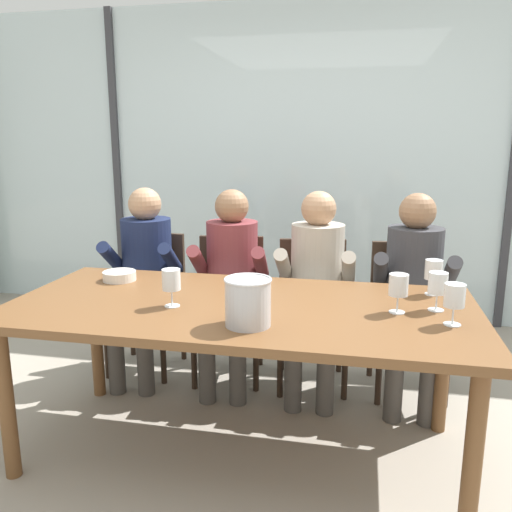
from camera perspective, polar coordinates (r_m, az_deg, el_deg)
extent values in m
plane|color=#9E9384|center=(3.61, 2.16, -12.00)|extent=(14.00, 14.00, 0.00)
cube|color=silver|center=(4.45, 4.89, 9.95)|extent=(7.35, 0.03, 2.60)
cube|color=#38383D|center=(4.91, -14.96, 9.82)|extent=(0.06, 0.06, 2.60)
cube|color=#477A38|center=(8.76, 8.32, 7.64)|extent=(13.35, 2.40, 1.53)
cube|color=brown|center=(2.42, -1.70, -5.69)|extent=(2.15, 1.00, 0.04)
cylinder|color=brown|center=(2.64, -25.67, -14.33)|extent=(0.07, 0.07, 0.72)
cylinder|color=brown|center=(2.21, 22.68, -19.63)|extent=(0.07, 0.07, 0.72)
cylinder|color=brown|center=(3.25, -17.09, -8.54)|extent=(0.07, 0.07, 0.72)
cylinder|color=brown|center=(2.91, 19.80, -11.31)|extent=(0.07, 0.07, 0.72)
cube|color=#332319|center=(3.50, -12.08, -5.07)|extent=(0.44, 0.44, 0.03)
cube|color=#332319|center=(3.62, -11.00, -0.78)|extent=(0.42, 0.04, 0.42)
cylinder|color=#332319|center=(3.50, -16.04, -9.39)|extent=(0.04, 0.04, 0.44)
cylinder|color=#332319|center=(3.35, -10.15, -10.09)|extent=(0.04, 0.04, 0.44)
cylinder|color=#332319|center=(3.82, -13.44, -7.37)|extent=(0.04, 0.04, 0.44)
cylinder|color=#332319|center=(3.68, -7.99, -7.90)|extent=(0.04, 0.04, 0.44)
cube|color=#332319|center=(3.31, -3.06, -5.82)|extent=(0.49, 0.49, 0.03)
cube|color=#332319|center=(3.44, -2.68, -1.25)|extent=(0.42, 0.09, 0.42)
cylinder|color=#332319|center=(3.25, -6.82, -10.68)|extent=(0.04, 0.04, 0.44)
cylinder|color=#332319|center=(3.20, -0.01, -10.96)|extent=(0.04, 0.04, 0.44)
cylinder|color=#332319|center=(3.60, -5.66, -8.31)|extent=(0.04, 0.04, 0.44)
cylinder|color=#332319|center=(3.55, 0.45, -8.52)|extent=(0.04, 0.04, 0.44)
cube|color=#332319|center=(3.23, 6.19, -6.39)|extent=(0.49, 0.49, 0.03)
cube|color=#332319|center=(3.36, 6.17, -1.68)|extent=(0.42, 0.09, 0.42)
cylinder|color=#332319|center=(3.13, 2.66, -11.52)|extent=(0.04, 0.04, 0.44)
cylinder|color=#332319|center=(3.15, 9.73, -11.58)|extent=(0.04, 0.04, 0.44)
cylinder|color=#332319|center=(3.48, 2.83, -8.97)|extent=(0.04, 0.04, 0.44)
cylinder|color=#332319|center=(3.50, 9.15, -9.04)|extent=(0.04, 0.04, 0.44)
cube|color=#332319|center=(3.25, 16.41, -6.70)|extent=(0.49, 0.49, 0.03)
cube|color=#332319|center=(3.38, 16.00, -2.02)|extent=(0.42, 0.09, 0.42)
cylinder|color=#332319|center=(3.13, 13.33, -11.90)|extent=(0.04, 0.04, 0.44)
cylinder|color=#332319|center=(3.21, 20.21, -11.74)|extent=(0.04, 0.04, 0.44)
cylinder|color=#332319|center=(3.48, 12.45, -9.32)|extent=(0.04, 0.04, 0.44)
cylinder|color=#332319|center=(3.55, 18.63, -9.25)|extent=(0.04, 0.04, 0.44)
cylinder|color=#192347|center=(3.46, -11.82, -0.24)|extent=(0.35, 0.35, 0.52)
sphere|color=tan|center=(3.40, -12.09, 5.59)|extent=(0.21, 0.21, 0.21)
cube|color=#47423D|center=(3.38, -14.12, -5.26)|extent=(0.17, 0.41, 0.13)
cube|color=#47423D|center=(3.32, -11.18, -5.43)|extent=(0.17, 0.41, 0.13)
cylinder|color=#47423D|center=(3.29, -15.08, -10.53)|extent=(0.10, 0.10, 0.47)
cylinder|color=#47423D|center=(3.23, -12.05, -10.80)|extent=(0.10, 0.10, 0.47)
cylinder|color=#192347|center=(3.41, -15.49, -0.18)|extent=(0.11, 0.33, 0.26)
cylinder|color=#192347|center=(3.29, -9.32, -0.34)|extent=(0.11, 0.33, 0.26)
cylinder|color=brown|center=(3.28, -2.61, -0.70)|extent=(0.35, 0.35, 0.52)
sphere|color=#936B4C|center=(3.21, -2.67, 5.46)|extent=(0.21, 0.21, 0.21)
cube|color=#47423D|center=(3.18, -4.75, -6.06)|extent=(0.17, 0.41, 0.13)
cube|color=#47423D|center=(3.15, -1.51, -6.20)|extent=(0.17, 0.41, 0.13)
cylinder|color=#47423D|center=(3.09, -5.40, -11.71)|extent=(0.10, 0.10, 0.47)
cylinder|color=#47423D|center=(3.06, -2.02, -11.92)|extent=(0.10, 0.10, 0.47)
cylinder|color=brown|center=(3.19, -6.32, -0.65)|extent=(0.11, 0.33, 0.26)
cylinder|color=brown|center=(3.13, 0.48, -0.83)|extent=(0.11, 0.33, 0.26)
cylinder|color=#B7AD9E|center=(3.19, 6.71, -1.15)|extent=(0.32, 0.32, 0.52)
sphere|color=tan|center=(3.13, 6.88, 5.18)|extent=(0.21, 0.21, 0.21)
cube|color=#47423D|center=(3.08, 4.62, -6.65)|extent=(0.14, 0.40, 0.13)
cube|color=#47423D|center=(3.07, 7.99, -6.82)|extent=(0.14, 0.40, 0.13)
cylinder|color=#47423D|center=(2.99, 4.10, -12.51)|extent=(0.10, 0.10, 0.47)
cylinder|color=#47423D|center=(2.98, 7.62, -12.71)|extent=(0.10, 0.10, 0.47)
cylinder|color=#B7AD9E|center=(3.09, 3.04, -1.05)|extent=(0.09, 0.33, 0.26)
cylinder|color=#B7AD9E|center=(3.06, 10.10, -1.35)|extent=(0.09, 0.33, 0.26)
cylinder|color=#38383D|center=(3.19, 16.87, -1.60)|extent=(0.33, 0.33, 0.52)
sphere|color=#936B4C|center=(3.13, 17.28, 4.71)|extent=(0.21, 0.21, 0.21)
cube|color=#47423D|center=(3.07, 15.07, -7.13)|extent=(0.14, 0.40, 0.13)
cube|color=#47423D|center=(3.08, 18.44, -7.27)|extent=(0.14, 0.40, 0.13)
cylinder|color=#47423D|center=(2.98, 14.87, -13.02)|extent=(0.10, 0.10, 0.47)
cylinder|color=#47423D|center=(2.99, 18.41, -13.14)|extent=(0.10, 0.10, 0.47)
cylinder|color=#38383D|center=(3.06, 13.48, -1.49)|extent=(0.09, 0.33, 0.26)
cylinder|color=#38383D|center=(3.09, 20.54, -1.84)|extent=(0.09, 0.33, 0.26)
cylinder|color=#B7B7BC|center=(2.12, -0.89, -5.13)|extent=(0.19, 0.19, 0.19)
torus|color=silver|center=(2.09, -0.90, -2.60)|extent=(0.20, 0.20, 0.01)
cylinder|color=silver|center=(2.90, -14.72, -2.11)|extent=(0.18, 0.18, 0.05)
cylinder|color=silver|center=(2.41, -9.16, -5.42)|extent=(0.07, 0.07, 0.00)
cylinder|color=silver|center=(2.40, -9.19, -4.52)|extent=(0.01, 0.01, 0.07)
cylinder|color=silver|center=(2.38, -9.26, -2.56)|extent=(0.08, 0.08, 0.09)
cylinder|color=#E0D184|center=(2.38, -9.24, -3.18)|extent=(0.07, 0.07, 0.04)
cylinder|color=silver|center=(2.30, 20.68, -7.02)|extent=(0.07, 0.07, 0.00)
cylinder|color=silver|center=(2.28, 20.76, -6.08)|extent=(0.01, 0.01, 0.07)
cylinder|color=silver|center=(2.26, 20.93, -4.04)|extent=(0.08, 0.08, 0.09)
cylinder|color=silver|center=(2.46, 19.09, -5.59)|extent=(0.07, 0.07, 0.00)
cylinder|color=silver|center=(2.45, 19.16, -4.71)|extent=(0.01, 0.01, 0.07)
cylinder|color=silver|center=(2.43, 19.30, -2.79)|extent=(0.08, 0.08, 0.09)
cylinder|color=silver|center=(2.38, 15.17, -5.95)|extent=(0.07, 0.07, 0.00)
cylinder|color=silver|center=(2.37, 15.23, -5.04)|extent=(0.01, 0.01, 0.07)
cylinder|color=silver|center=(2.34, 15.35, -3.06)|extent=(0.08, 0.08, 0.09)
cylinder|color=maroon|center=(2.35, 15.31, -3.68)|extent=(0.07, 0.07, 0.04)
cylinder|color=silver|center=(2.70, 18.70, -3.97)|extent=(0.07, 0.07, 0.00)
cylinder|color=silver|center=(2.69, 18.76, -3.17)|extent=(0.01, 0.01, 0.07)
cylinder|color=silver|center=(2.67, 18.89, -1.41)|extent=(0.08, 0.08, 0.09)
cylinder|color=#560C1E|center=(2.67, 18.85, -1.96)|extent=(0.07, 0.07, 0.04)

